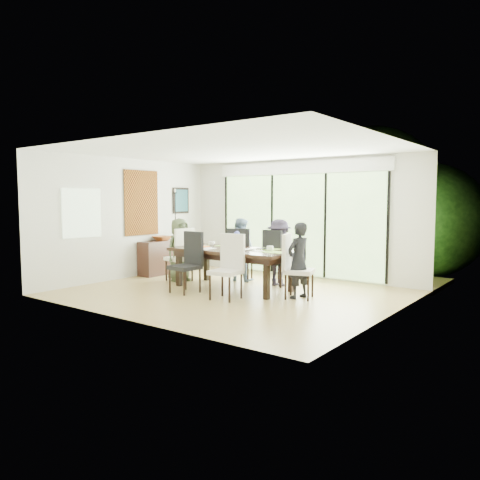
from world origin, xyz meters
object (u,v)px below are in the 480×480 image
Objects in this scene: person_far_right at (279,253)px; cup_a at (211,244)px; laptop at (198,246)px; sideboard at (166,257)px; person_far_left at (240,250)px; person_right_end at (299,260)px; bowl at (162,238)px; cup_b at (236,247)px; chair_far_right at (280,257)px; chair_left_end at (179,254)px; cup_c at (270,249)px; vase at (237,246)px; person_left_end at (180,250)px; chair_near_right at (226,267)px; chair_near_left at (185,262)px; chair_far_left at (241,254)px; table_top at (233,251)px; chair_right_end at (299,266)px.

person_far_right is 10.40× the size of cup_a.
cup_a is at bearing 16.07° from laptop.
person_far_left is at bearing 7.33° from sideboard.
person_right_end is 4.02m from bowl.
person_far_left is at bearing 122.83° from cup_b.
chair_far_right is 1.06m from cup_b.
chair_left_end is at bearing -29.35° from sideboard.
cup_c is at bearing 17.10° from cup_b.
vase is 0.97× the size of cup_a.
vase is 0.18m from cup_b.
sideboard is at bearing 168.59° from vase.
bowl reaches higher than laptop.
chair_far_right is at bearing 125.12° from chair_left_end.
person_left_end is 1.32m from person_far_left.
chair_near_right is 3.34m from sideboard.
sideboard is at bearing 148.51° from chair_near_left.
person_left_end is at bearing 142.50° from chair_near_left.
chair_far_left is 1.72m from chair_near_left.
chair_near_left is 0.85× the size of person_right_end.
person_left_end and person_far_left have the same top height.
cup_b is at bearing -162.90° from cup_c.
chair_near_right is 8.87× the size of cup_c.
chair_near_left is at bearing 85.59° from person_far_left.
person_left_end reaches higher than table_top.
person_far_right reaches higher than chair_far_left.
vase is (0.55, 0.92, 0.28)m from chair_near_left.
cup_a is 1.00× the size of cup_c.
chair_near_right is at bearing 79.09° from chair_left_end.
chair_near_right is 0.85× the size of person_far_left.
cup_a is (-0.75, 0.10, -0.01)m from vase.
cup_a is (0.80, 0.15, 0.26)m from chair_left_end.
chair_far_left is 0.85× the size of person_far_left.
chair_left_end is 2.22m from chair_far_right.
laptop is at bearing 64.00° from person_far_left.
chair_near_right reaches higher than sideboard.
chair_far_left is at bearing 8.39° from chair_far_right.
chair_far_left is 0.82× the size of sideboard.
person_right_end is 1.25m from person_far_right.
chair_far_left is 2.11m from person_right_end.
person_far_left is (1.03, 0.83, 0.00)m from person_left_end.
person_far_left reaches higher than chair_near_right.
bowl is (-4.01, 0.47, 0.27)m from chair_right_end.
chair_right_end and chair_far_right have the same top height.
person_far_left is 1.12m from cup_b.
sideboard is (-3.31, 0.47, -0.45)m from cup_c.
laptop is at bearing 93.85° from chair_left_end.
cup_c is at bearing 116.83° from chair_far_right.
person_right_end is (1.93, -0.85, 0.10)m from chair_far_left.
laptop is (-2.35, -0.10, 0.23)m from chair_right_end.
person_far_left is 0.74m from cup_a.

